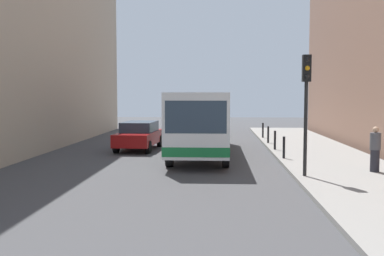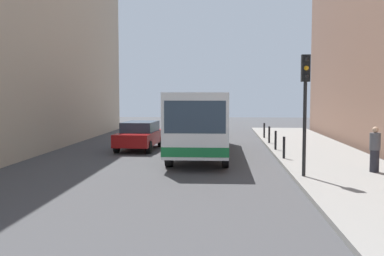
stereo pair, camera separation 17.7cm
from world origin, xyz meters
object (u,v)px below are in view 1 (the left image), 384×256
Objects in this scene: bollard_farthest at (263,130)px; car_beside_bus at (139,135)px; bus at (201,119)px; pedestrian_near_signal at (375,149)px; bollard_far at (268,135)px; bollard_near at (284,147)px; bollard_mid at (275,140)px; traffic_light at (306,92)px.

car_beside_bus is at bearing -142.00° from bollard_farthest.
bus is 6.78× the size of pedestrian_near_signal.
bollard_far is (7.05, 2.36, -0.16)m from car_beside_bus.
bollard_far is at bearing 90.00° from bollard_near.
bus is 2.46× the size of car_beside_bus.
bollard_far is at bearing 90.00° from bollard_mid.
car_beside_bus is 8.06m from bollard_near.
bollard_farthest is (3.70, 7.11, -1.10)m from bus.
traffic_light is 3.52m from pedestrian_near_signal.
bollard_farthest is at bearing -138.94° from car_beside_bus.
bus reaches higher than bollard_near.
bollard_mid is (0.00, 3.14, 0.00)m from bollard_near.
bollard_far is at bearing -90.00° from bollard_farthest.
bus is 3.83m from car_beside_bus.
bus is 5.53m from bollard_far.
bus is 11.61× the size of bollard_near.
bollard_mid is 3.14m from bollard_far.
pedestrian_near_signal is (2.77, -9.55, 0.33)m from bollard_far.
pedestrian_near_signal is (2.77, -12.69, 0.33)m from bollard_farthest.
bus is at bearing 28.60° from pedestrian_near_signal.
traffic_light reaches higher than bollard_near.
traffic_light is at bearing 90.31° from pedestrian_near_signal.
pedestrian_near_signal is at bearing 146.86° from car_beside_bus.
car_beside_bus is 4.73× the size of bollard_mid.
bollard_near is at bearing -90.00° from bollard_farthest.
car_beside_bus is 12.17m from pedestrian_near_signal.
traffic_light is (7.15, -8.21, 2.22)m from car_beside_bus.
traffic_light reaches higher than bus.
bollard_mid is 6.28m from bollard_farthest.
pedestrian_near_signal is (2.67, 1.02, -2.05)m from traffic_light.
bollard_farthest is (-0.10, 13.71, -2.38)m from traffic_light.
bollard_farthest is at bearing 90.42° from traffic_light.
bus is 11.61× the size of bollard_mid.
traffic_light is 4.32× the size of bollard_near.
bollard_far is 3.14m from bollard_farthest.
bus reaches higher than car_beside_bus.
bollard_near is at bearing 154.01° from car_beside_bus.
bollard_near is at bearing -90.00° from bollard_mid.
bollard_mid is at bearing -90.00° from bollard_far.
bus is 4.50m from bollard_near.
traffic_light reaches higher than bollard_far.
pedestrian_near_signal is at bearing -73.82° from bollard_far.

